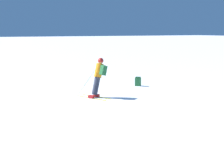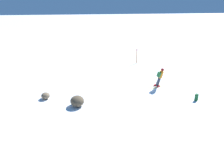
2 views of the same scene
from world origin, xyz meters
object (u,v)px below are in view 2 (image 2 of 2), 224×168
object	(u,v)px
exposed_boulder_0	(46,96)
exposed_boulder_1	(77,101)
skier	(160,77)
spare_backpack	(196,97)
trail_marker	(137,55)

from	to	relation	value
exposed_boulder_0	exposed_boulder_1	world-z (taller)	exposed_boulder_1
skier	spare_backpack	xyz separation A→B (m)	(-3.15, -1.54, -0.75)
spare_backpack	skier	bearing A→B (deg)	72.15
skier	exposed_boulder_0	bearing A→B (deg)	67.34
exposed_boulder_1	trail_marker	bearing A→B (deg)	-38.06
skier	exposed_boulder_1	xyz separation A→B (m)	(-2.03, 7.22, -0.63)
exposed_boulder_1	trail_marker	size ratio (longest dim) A/B	0.63
skier	trail_marker	distance (m)	8.33
exposed_boulder_0	trail_marker	bearing A→B (deg)	-50.58
skier	exposed_boulder_1	size ratio (longest dim) A/B	1.60
skier	trail_marker	size ratio (longest dim) A/B	1.01
exposed_boulder_0	trail_marker	size ratio (longest dim) A/B	0.42
exposed_boulder_0	exposed_boulder_1	bearing A→B (deg)	-129.20
skier	spare_backpack	size ratio (longest dim) A/B	3.64
spare_backpack	exposed_boulder_1	bearing A→B (deg)	128.80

